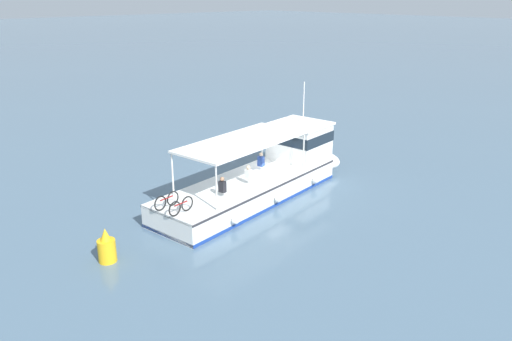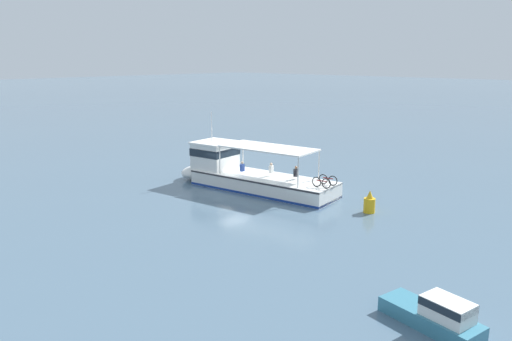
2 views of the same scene
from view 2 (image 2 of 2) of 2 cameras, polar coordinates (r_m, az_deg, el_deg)
The scene contains 4 objects.
ground_plane at distance 36.13m, azimuth -3.05°, elevation -1.86°, with size 400.00×400.00×0.00m, color slate.
ferry_main at distance 35.59m, azimuth -1.32°, elevation -0.39°, with size 4.65×13.02×5.32m.
motorboat_near_starboard at distance 18.84m, azimuth 20.23°, elevation -15.40°, with size 2.00×3.79×1.26m.
channel_buoy at distance 30.73m, azimuth 13.02°, elevation -3.77°, with size 0.70×0.70×1.40m.
Camera 2 is at (24.23, 25.15, 9.25)m, focal length 34.47 mm.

